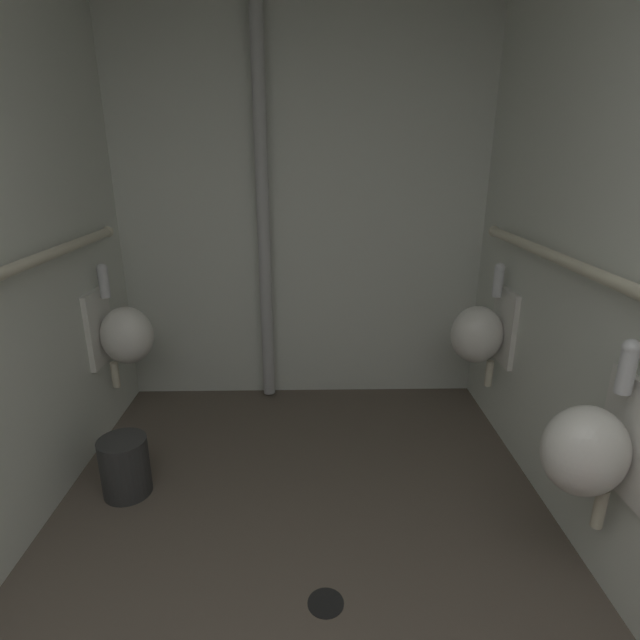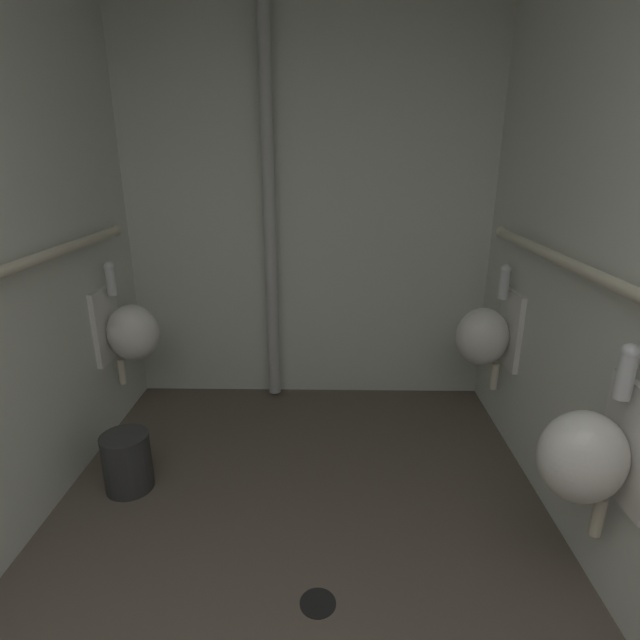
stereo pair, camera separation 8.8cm
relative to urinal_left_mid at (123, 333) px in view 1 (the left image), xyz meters
name	(u,v)px [view 1 (the left image)]	position (x,y,z in m)	size (l,w,h in m)	color
floor	(300,596)	(1.04, -1.21, -0.68)	(2.50, 3.59, 0.08)	brown
wall_back	(302,197)	(1.04, 0.55, 0.73)	(2.50, 0.06, 2.72)	silver
urinal_left_mid	(123,333)	(0.00, 0.00, 0.00)	(0.32, 0.30, 0.76)	silver
urinal_right_mid	(591,448)	(2.09, -1.23, 0.00)	(0.32, 0.30, 0.76)	silver
urinal_right_far	(481,333)	(2.09, -0.03, 0.00)	(0.32, 0.30, 0.76)	silver
standpipe_back_wall	(263,199)	(0.80, 0.44, 0.73)	(0.08, 0.08, 2.67)	#B2B2B2
floor_drain	(326,603)	(1.14, -1.28, -0.63)	(0.14, 0.14, 0.01)	black
waste_bin	(125,466)	(0.16, -0.60, -0.48)	(0.24, 0.24, 0.30)	#2D2D2D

